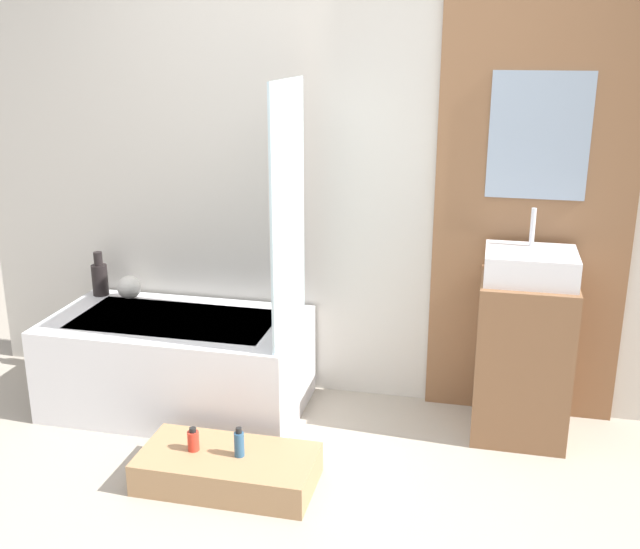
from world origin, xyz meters
name	(u,v)px	position (x,y,z in m)	size (l,w,h in m)	color
wall_tiled_back	(344,160)	(0.00, 1.58, 1.30)	(4.20, 0.06, 2.60)	beige
wall_wood_accent	(536,167)	(0.96, 1.53, 1.31)	(0.96, 0.04, 2.60)	brown
bathtub	(178,363)	(-0.81, 1.17, 0.25)	(1.33, 0.72, 0.50)	white
glass_shower_screen	(288,213)	(-0.17, 1.11, 1.12)	(0.01, 0.56, 1.23)	silver
wooden_step_bench	(228,469)	(-0.30, 0.52, 0.07)	(0.78, 0.39, 0.15)	#A87F56
vanity_cabinet	(522,358)	(0.96, 1.29, 0.40)	(0.45, 0.44, 0.81)	brown
sink	(530,266)	(0.96, 1.29, 0.88)	(0.42, 0.35, 0.33)	white
vase_tall_dark	(100,278)	(-1.38, 1.44, 0.61)	(0.09, 0.09, 0.25)	black
vase_round_light	(129,287)	(-1.19, 1.41, 0.57)	(0.13, 0.13, 0.13)	silver
bottle_soap_primary	(193,440)	(-0.46, 0.52, 0.20)	(0.05, 0.05, 0.11)	red
bottle_soap_secondary	(239,443)	(-0.24, 0.52, 0.21)	(0.04, 0.04, 0.14)	#2D567A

